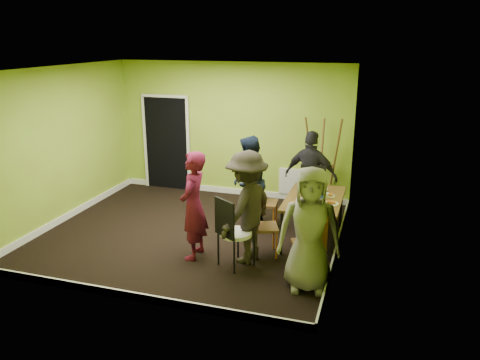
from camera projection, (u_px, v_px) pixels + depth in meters
The scene contains 28 objects.
ground at pixel (192, 233), 8.16m from camera, with size 5.00×5.00×0.00m, color black.
room_walls at pixel (190, 178), 7.91m from camera, with size 5.04×4.54×2.82m.
dining_table at pixel (314, 201), 7.69m from camera, with size 0.90×1.50×0.75m.
chair_left_far at pixel (261, 197), 8.23m from camera, with size 0.46×0.46×1.02m.
chair_left_near at pixel (259, 222), 7.21m from camera, with size 0.52×0.52×0.98m.
chair_back_end at pixel (313, 183), 8.37m from camera, with size 0.49×0.57×1.09m.
chair_front_end at pixel (310, 241), 6.47m from camera, with size 0.56×0.56×1.03m.
chair_bentwood at pixel (232, 229), 6.80m from camera, with size 0.58×0.59×1.08m.
easel at pixel (322, 163), 9.18m from camera, with size 0.73×0.68×1.81m.
plate_near_left at pixel (306, 188), 8.11m from camera, with size 0.22×0.22×0.01m, color white.
plate_near_right at pixel (297, 204), 7.35m from camera, with size 0.24×0.24×0.01m, color white.
plate_far_back at pixel (320, 189), 8.09m from camera, with size 0.26×0.26×0.01m, color white.
plate_far_front at pixel (307, 207), 7.25m from camera, with size 0.21×0.21×0.01m, color white.
plate_wall_back at pixel (329, 196), 7.74m from camera, with size 0.21×0.21×0.01m, color white.
plate_wall_front at pixel (331, 204), 7.38m from camera, with size 0.24×0.24×0.01m, color white.
thermos at pixel (317, 192), 7.62m from camera, with size 0.07×0.07×0.21m, color white.
blue_bottle at pixel (322, 199), 7.31m from camera, with size 0.08×0.08×0.22m, color #173CAD.
orange_bottle at pixel (308, 192), 7.86m from camera, with size 0.04×0.04×0.07m, color orange.
glass_mid at pixel (308, 190), 7.90m from camera, with size 0.06×0.06×0.09m, color black.
glass_back at pixel (324, 189), 7.97m from camera, with size 0.06×0.06×0.09m, color black.
glass_front at pixel (314, 207), 7.13m from camera, with size 0.07×0.07×0.08m, color black.
cup_a at pixel (306, 198), 7.54m from camera, with size 0.11×0.11×0.09m, color white.
cup_b at pixel (326, 195), 7.64m from camera, with size 0.10×0.10×0.09m, color white.
person_standing at pixel (193, 206), 7.05m from camera, with size 0.61×0.40×1.68m, color #5A0F27.
person_left_far at pixel (249, 182), 8.28m from camera, with size 0.80×0.62×1.64m, color black.
person_left_near at pixel (247, 207), 6.93m from camera, with size 1.11×0.64×1.72m, color black.
person_back_end at pixel (311, 176), 8.52m from camera, with size 0.98×0.41×1.68m, color black.
person_front_end at pixel (309, 230), 6.14m from camera, with size 0.84×0.54×1.71m, color gray.
Camera 1 is at (3.03, -6.93, 3.30)m, focal length 35.00 mm.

